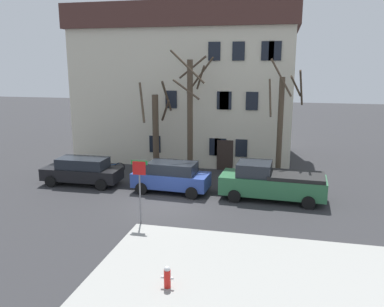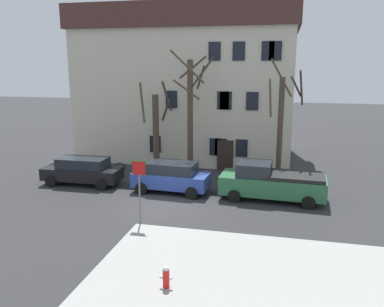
# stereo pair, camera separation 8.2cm
# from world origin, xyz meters

# --- Properties ---
(ground_plane) EXTENTS (120.00, 120.00, 0.00)m
(ground_plane) POSITION_xyz_m (0.00, 0.00, 0.00)
(ground_plane) COLOR #2D2D30
(sidewalk_slab) EXTENTS (11.22, 7.58, 0.12)m
(sidewalk_slab) POSITION_xyz_m (5.15, -6.71, 0.06)
(sidewalk_slab) COLOR #999993
(sidewalk_slab) RESTS_ON ground_plane
(building_main) EXTENTS (16.40, 8.77, 11.30)m
(building_main) POSITION_xyz_m (-1.55, 11.85, 5.72)
(building_main) COLOR beige
(building_main) RESTS_ON ground_plane
(tree_bare_near) EXTENTS (2.33, 2.32, 6.15)m
(tree_bare_near) POSITION_xyz_m (-2.42, 6.16, 2.93)
(tree_bare_near) COLOR #4C3D2D
(tree_bare_near) RESTS_ON ground_plane
(tree_bare_mid) EXTENTS (2.42, 2.60, 8.03)m
(tree_bare_mid) POSITION_xyz_m (0.05, 5.77, 4.19)
(tree_bare_mid) COLOR #4C3D2D
(tree_bare_mid) RESTS_ON ground_plane
(tree_bare_far) EXTENTS (2.15, 2.32, 7.51)m
(tree_bare_far) POSITION_xyz_m (5.71, 5.85, 3.64)
(tree_bare_far) COLOR #4C3D2D
(tree_bare_far) RESTS_ON ground_plane
(car_black_wagon) EXTENTS (4.77, 2.01, 1.66)m
(car_black_wagon) POSITION_xyz_m (-5.92, 2.40, 0.87)
(car_black_wagon) COLOR black
(car_black_wagon) RESTS_ON ground_plane
(car_blue_wagon) EXTENTS (4.42, 2.17, 1.75)m
(car_blue_wagon) POSITION_xyz_m (-0.24, 2.19, 0.91)
(car_blue_wagon) COLOR #2D4799
(car_blue_wagon) RESTS_ON ground_plane
(pickup_truck_green) EXTENTS (5.66, 2.52, 2.00)m
(pickup_truck_green) POSITION_xyz_m (5.36, 2.20, 0.97)
(pickup_truck_green) COLOR #2D6B42
(pickup_truck_green) RESTS_ON ground_plane
(fire_hydrant) EXTENTS (0.42, 0.22, 0.74)m
(fire_hydrant) POSITION_xyz_m (2.37, -7.63, 0.50)
(fire_hydrant) COLOR red
(fire_hydrant) RESTS_ON sidewalk_slab
(street_sign_pole) EXTENTS (0.76, 0.07, 3.03)m
(street_sign_pole) POSITION_xyz_m (-0.32, -2.74, 2.11)
(street_sign_pole) COLOR slate
(street_sign_pole) RESTS_ON ground_plane
(bicycle_leaning) EXTENTS (1.64, 0.72, 1.03)m
(bicycle_leaning) POSITION_xyz_m (-5.26, 5.15, 0.37)
(bicycle_leaning) COLOR black
(bicycle_leaning) RESTS_ON ground_plane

